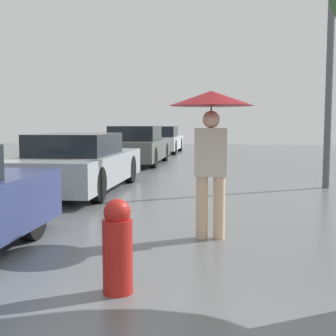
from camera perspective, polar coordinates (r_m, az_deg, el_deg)
pedestrian at (r=5.68m, az=5.28°, el=5.58°), size 1.01×1.01×1.80m
parked_car_second at (r=9.90m, az=-10.83°, el=0.53°), size 1.74×4.56×1.20m
parked_car_third at (r=16.07m, az=-3.84°, el=2.67°), size 1.76×4.46×1.31m
parked_car_farthest at (r=22.11m, az=-0.88°, el=3.40°), size 1.73×4.29×1.25m
street_lamp at (r=10.79m, az=19.14°, el=12.71°), size 0.29×0.29×4.95m
fire_hydrant at (r=3.96m, az=-6.17°, el=-9.50°), size 0.25×0.25×0.80m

